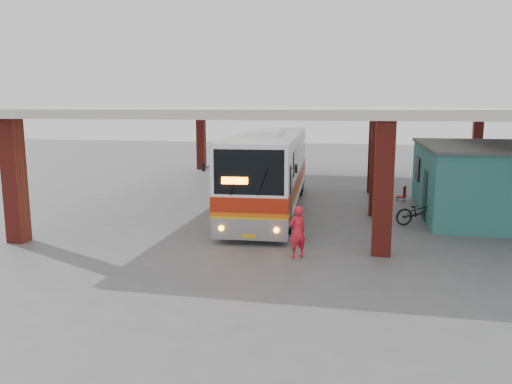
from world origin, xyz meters
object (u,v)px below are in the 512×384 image
at_px(coach_bus, 270,170).
at_px(motorcycle, 420,212).
at_px(pedestrian, 297,232).
at_px(red_chair, 403,194).

relative_size(coach_bus, motorcycle, 6.29).
bearing_deg(coach_bus, pedestrian, -76.84).
distance_m(coach_bus, motorcycle, 6.86).
bearing_deg(pedestrian, coach_bus, -111.63).
distance_m(pedestrian, red_chair, 11.25).
height_order(coach_bus, pedestrian, coach_bus).
bearing_deg(coach_bus, red_chair, 24.18).
height_order(pedestrian, red_chair, pedestrian).
xyz_separation_m(motorcycle, pedestrian, (-4.32, -5.39, 0.29)).
xyz_separation_m(coach_bus, pedestrian, (2.17, -7.20, -1.02)).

